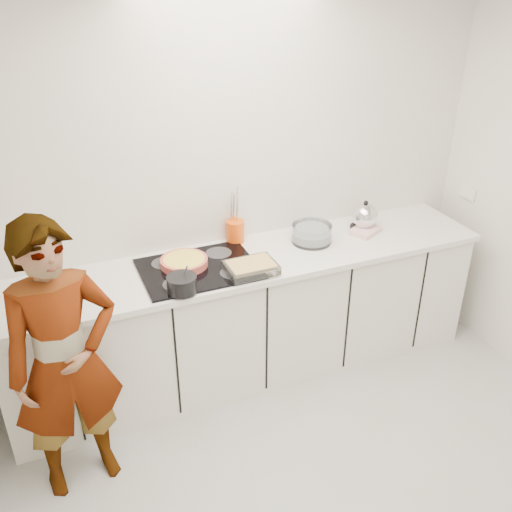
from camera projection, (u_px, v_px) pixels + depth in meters
name	position (u px, v px, depth m)	size (l,w,h in m)	color
floor	(339.00, 509.00, 3.09)	(3.60, 3.20, 0.00)	#B0B0B0
wall_back	(231.00, 185.00, 3.77)	(3.60, 0.00, 2.60)	white
base_cabinets	(250.00, 319.00, 3.92)	(3.20, 0.58, 0.87)	white
countertop	(250.00, 261.00, 3.71)	(3.24, 0.64, 0.04)	white
hob	(199.00, 269.00, 3.56)	(0.72, 0.54, 0.01)	black
tart_dish	(184.00, 262.00, 3.57)	(0.34, 0.34, 0.05)	#C95246
saucepan	(182.00, 284.00, 3.29)	(0.23, 0.23, 0.17)	black
baking_dish	(251.00, 267.00, 3.50)	(0.31, 0.23, 0.06)	silver
mixing_bowl	(312.00, 234.00, 3.87)	(0.31, 0.31, 0.13)	silver
tea_towel	(365.00, 231.00, 4.02)	(0.21, 0.15, 0.03)	white
kettle	(364.00, 217.00, 4.04)	(0.20, 0.20, 0.22)	black
utensil_crock	(235.00, 231.00, 3.87)	(0.12, 0.12, 0.15)	#ED510D
cook	(65.00, 363.00, 2.92)	(0.59, 0.39, 1.61)	white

